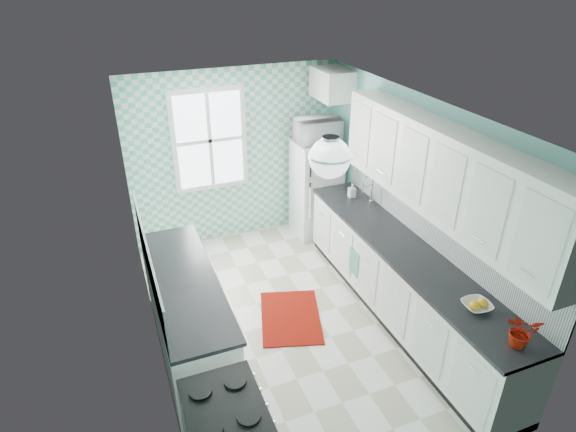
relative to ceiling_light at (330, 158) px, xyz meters
name	(u,v)px	position (x,y,z in m)	size (l,w,h in m)	color
floor	(292,320)	(0.00, 0.80, -2.33)	(3.00, 4.40, 0.02)	white
ceiling	(293,109)	(0.00, 0.80, 0.19)	(3.00, 4.40, 0.02)	white
wall_back	(234,156)	(0.00, 3.01, -1.07)	(3.00, 0.02, 2.50)	#75BAB0
wall_front	(415,378)	(0.00, -1.41, -1.07)	(3.00, 0.02, 2.50)	#75BAB0
wall_left	(145,256)	(-1.51, 0.80, -1.07)	(0.02, 4.40, 2.50)	#75BAB0
wall_right	(413,204)	(1.51, 0.80, -1.07)	(0.02, 4.40, 2.50)	#75BAB0
accent_wall	(235,157)	(0.00, 2.99, -1.07)	(3.00, 0.01, 2.50)	#60C3A1
window	(210,140)	(-0.35, 2.96, -0.77)	(1.04, 0.05, 1.44)	white
backsplash_right	(432,224)	(1.49, 0.40, -1.13)	(0.02, 3.60, 0.51)	white
backsplash_left	(149,265)	(-1.49, 0.73, -1.13)	(0.02, 2.15, 0.51)	white
upper_cabinets_right	(442,173)	(1.33, 0.20, -0.42)	(0.33, 3.20, 0.90)	white
upper_cabinet_fridge	(331,84)	(1.30, 2.63, -0.07)	(0.40, 0.74, 0.40)	white
ceiling_light	(330,158)	(0.00, 0.00, 0.00)	(0.34, 0.34, 0.35)	silver
base_cabinets_right	(402,285)	(1.20, 0.40, -1.87)	(0.60, 3.60, 0.90)	white
countertop_right	(406,251)	(1.19, 0.40, -1.40)	(0.63, 3.60, 0.04)	black
base_cabinets_left	(188,319)	(-1.20, 0.73, -1.87)	(0.60, 2.15, 0.90)	white
countertop_left	(184,281)	(-1.19, 0.73, -1.40)	(0.63, 2.15, 0.04)	black
fridge	(316,189)	(1.11, 2.60, -1.59)	(0.63, 0.63, 1.46)	white
sink	(359,207)	(1.20, 1.50, -1.39)	(0.51, 0.43, 0.53)	silver
rug	(291,317)	(0.00, 0.84, -2.32)	(0.68, 0.98, 0.02)	maroon
dish_towel	(354,262)	(0.89, 0.98, -1.84)	(0.01, 0.22, 0.33)	teal
fruit_bowl	(477,306)	(1.20, -0.70, -1.35)	(0.25, 0.25, 0.06)	white
potted_plant	(522,331)	(1.20, -1.19, -1.24)	(0.26, 0.22, 0.29)	#AB2334
soap_bottle	(352,190)	(1.25, 1.78, -1.29)	(0.08, 0.09, 0.19)	#97B4BE
microwave	(318,130)	(1.11, 2.60, -0.70)	(0.61, 0.41, 0.34)	white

